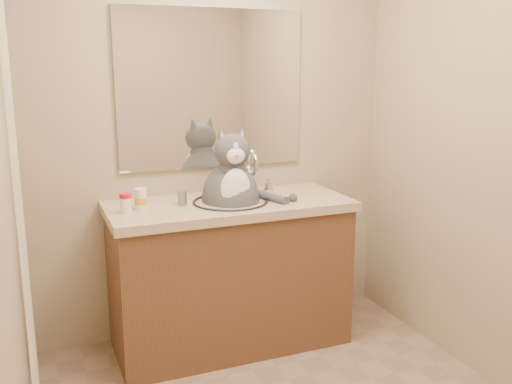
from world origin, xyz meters
The scene contains 8 objects.
room centered at (0.00, 0.00, 1.20)m, with size 2.22×2.52×2.42m.
vanity centered at (0.00, 0.96, 0.44)m, with size 1.34×0.59×1.12m.
mirror centered at (0.00, 1.24, 1.45)m, with size 1.10×0.02×0.90m, color white.
shower_curtain centered at (-1.05, 0.10, 1.03)m, with size 0.02×1.30×1.93m.
cat centered at (0.02, 0.96, 0.89)m, with size 0.45×0.40×0.63m.
pill_bottle_redcap centered at (-0.57, 0.93, 0.90)m, with size 0.07×0.07×0.10m.
pill_bottle_orange centered at (-0.48, 0.98, 0.90)m, with size 0.08×0.08×0.11m.
grey_canister centered at (-0.26, 0.98, 0.89)m, with size 0.06×0.06×0.08m.
Camera 1 is at (-1.01, -1.93, 1.61)m, focal length 40.00 mm.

